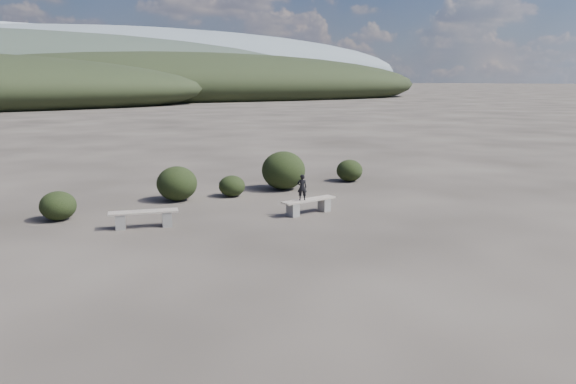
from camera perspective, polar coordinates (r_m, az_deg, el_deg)
ground at (r=12.88m, az=4.82°, el=-7.79°), size 1200.00×1200.00×0.00m
bench_left at (r=16.78m, az=-14.44°, el=-2.52°), size 2.01×0.86×0.49m
bench_right at (r=17.93m, az=2.14°, el=-1.31°), size 1.94×0.64×0.48m
seated_person at (r=17.64m, az=1.44°, el=0.48°), size 0.35×0.30×0.83m
shrub_a at (r=18.47m, az=-22.33°, el=-1.30°), size 1.09×1.09×0.89m
shrub_b at (r=20.22m, az=-11.22°, el=0.85°), size 1.43×1.43×1.22m
shrub_c at (r=20.68m, az=-5.72°, el=0.61°), size 0.97×0.97×0.77m
shrub_d at (r=21.88m, az=-0.46°, el=2.21°), size 1.70×1.70×1.49m
shrub_e at (r=23.81m, az=6.27°, el=2.19°), size 1.10×1.10×0.92m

